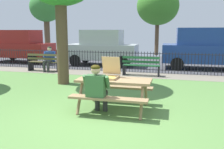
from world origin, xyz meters
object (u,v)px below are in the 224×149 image
adult_at_table (97,87)px  park_bench_center (141,66)px  far_tree_midleft (158,6)px  picnic_table_foreground (114,86)px  parked_car_center (209,47)px  far_tree_left (46,8)px  parked_car_far_left (21,46)px  park_bench_left (44,63)px  parked_car_left (102,47)px  person_on_park_bench (49,58)px  pizza_box_open (109,74)px

adult_at_table → park_bench_center: adult_at_table is taller
park_bench_center → far_tree_midleft: bearing=90.8°
picnic_table_foreground → adult_at_table: 0.58m
parked_car_center → far_tree_left: (-12.92, 6.73, 2.81)m
adult_at_table → parked_car_center: bearing=67.9°
far_tree_left → parked_car_far_left: bearing=-73.6°
park_bench_left → parked_car_left: bearing=53.0°
far_tree_left → person_on_park_bench: bearing=-60.2°
park_bench_left → parked_car_far_left: 4.27m
adult_at_table → person_on_park_bench: same height
person_on_park_bench → far_tree_left: size_ratio=0.23×
adult_at_table → far_tree_left: (-9.64, 14.81, 3.25)m
picnic_table_foreground → adult_at_table: bearing=-118.3°
park_bench_center → far_tree_left: bearing=136.1°
adult_at_table → parked_car_far_left: (-7.65, 8.09, 0.35)m
picnic_table_foreground → park_bench_center: size_ratio=1.13×
park_bench_center → parked_car_far_left: parked_car_far_left is taller
pizza_box_open → adult_at_table: size_ratio=0.48×
picnic_table_foreground → far_tree_left: bearing=124.7°
parked_car_far_left → parked_car_left: size_ratio=0.99×
park_bench_left → person_on_park_bench: size_ratio=1.35×
picnic_table_foreground → adult_at_table: adult_at_table is taller
park_bench_left → parked_car_center: size_ratio=0.34×
picnic_table_foreground → far_tree_left: far_tree_left is taller
parked_car_far_left → parked_car_center: size_ratio=0.84×
parked_car_far_left → parked_car_left: 5.28m
picnic_table_foreground → park_bench_left: 6.75m
picnic_table_foreground → park_bench_left: bearing=134.5°
pizza_box_open → parked_car_center: (3.16, 7.49, 0.23)m
far_tree_left → parked_car_center: bearing=-27.5°
picnic_table_foreground → person_on_park_bench: bearing=132.8°
person_on_park_bench → parked_car_far_left: (-3.45, 2.75, 0.35)m
far_tree_left → pizza_box_open: bearing=-55.5°
pizza_box_open → far_tree_left: far_tree_left is taller
pizza_box_open → park_bench_left: bearing=134.1°
person_on_park_bench → parked_car_center: 7.98m
adult_at_table → park_bench_left: 6.94m
park_bench_center → parked_car_center: size_ratio=0.34×
parked_car_left → picnic_table_foreground: bearing=-70.8°
person_on_park_bench → parked_car_left: size_ratio=0.30×
adult_at_table → person_on_park_bench: 6.80m
adult_at_table → parked_car_far_left: 11.14m
parked_car_center → parked_car_left: bearing=-180.0°
park_bench_left → parked_car_left: (2.08, 2.77, 0.59)m
adult_at_table → person_on_park_bench: size_ratio=1.00×
person_on_park_bench → far_tree_midleft: (4.31, 9.47, 3.16)m
far_tree_midleft → parked_car_left: bearing=-110.2°
park_bench_left → parked_car_center: (7.74, 2.77, 0.68)m
adult_at_table → far_tree_midleft: (0.10, 14.81, 3.16)m
far_tree_midleft → person_on_park_bench: bearing=-114.5°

